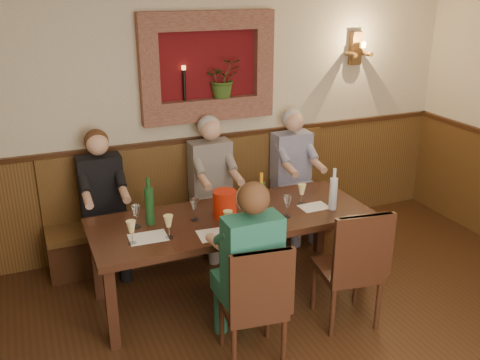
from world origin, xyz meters
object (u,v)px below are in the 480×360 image
at_px(spittoon_bucket, 225,204).
at_px(wine_bottle_green_a, 261,198).
at_px(person_chair_front, 247,283).
at_px(wine_bottle_green_b, 149,205).
at_px(dining_table, 232,224).
at_px(water_bottle, 333,193).
at_px(chair_near_right, 347,289).
at_px(person_bench_mid, 214,197).
at_px(chair_near_left, 253,325).
at_px(person_bench_left, 105,215).
at_px(person_bench_right, 294,185).
at_px(bench, 198,218).

height_order(spittoon_bucket, wine_bottle_green_a, wine_bottle_green_a).
xyz_separation_m(person_chair_front, wine_bottle_green_b, (-0.49, 0.90, 0.34)).
relative_size(dining_table, wine_bottle_green_b, 5.92).
xyz_separation_m(spittoon_bucket, water_bottle, (0.93, -0.22, 0.04)).
height_order(chair_near_right, water_bottle, water_bottle).
height_order(person_bench_mid, spittoon_bucket, person_bench_mid).
bearing_deg(dining_table, person_bench_mid, 80.47).
xyz_separation_m(chair_near_left, person_chair_front, (0.00, 0.11, 0.29)).
height_order(person_bench_left, person_chair_front, person_chair_front).
height_order(dining_table, person_chair_front, person_chair_front).
bearing_deg(person_bench_mid, person_bench_left, 179.96).
relative_size(person_bench_mid, person_bench_right, 1.01).
xyz_separation_m(person_chair_front, spittoon_bucket, (0.14, 0.80, 0.29)).
distance_m(person_bench_left, person_bench_mid, 1.09).
bearing_deg(dining_table, chair_near_right, -47.16).
height_order(bench, person_bench_right, person_bench_right).
distance_m(bench, wine_bottle_green_b, 1.22).
distance_m(spittoon_bucket, wine_bottle_green_a, 0.32).
bearing_deg(wine_bottle_green_a, person_bench_mid, 96.96).
bearing_deg(person_bench_left, wine_bottle_green_b, -69.16).
xyz_separation_m(dining_table, bench, (0.00, 0.94, -0.35)).
relative_size(chair_near_right, person_bench_right, 0.74).
distance_m(person_bench_mid, person_bench_right, 0.92).
height_order(person_chair_front, spittoon_bucket, person_chair_front).
xyz_separation_m(wine_bottle_green_a, wine_bottle_green_b, (-0.93, 0.18, 0.01)).
relative_size(chair_near_left, chair_near_right, 0.95).
bearing_deg(chair_near_left, bench, 91.40).
distance_m(dining_table, chair_near_right, 1.10).
relative_size(person_bench_mid, person_chair_front, 1.01).
xyz_separation_m(bench, chair_near_left, (-0.19, -1.83, -0.04)).
bearing_deg(wine_bottle_green_b, person_bench_left, 110.84).
xyz_separation_m(spittoon_bucket, wine_bottle_green_b, (-0.62, 0.10, 0.05)).
xyz_separation_m(chair_near_left, person_bench_mid, (0.33, 1.73, 0.30)).
xyz_separation_m(dining_table, person_chair_front, (-0.19, -0.78, -0.10)).
bearing_deg(wine_bottle_green_b, dining_table, -10.38).
distance_m(dining_table, person_bench_mid, 0.85).
xyz_separation_m(person_bench_mid, person_chair_front, (-0.33, -1.62, -0.00)).
bearing_deg(spittoon_bucket, wine_bottle_green_a, -14.68).
bearing_deg(spittoon_bucket, bench, 86.69).
height_order(dining_table, person_bench_mid, person_bench_mid).
height_order(chair_near_right, person_bench_mid, person_bench_mid).
bearing_deg(wine_bottle_green_a, water_bottle, -12.75).
height_order(dining_table, spittoon_bucket, spittoon_bucket).
bearing_deg(person_bench_right, water_bottle, -100.03).
bearing_deg(spittoon_bucket, person_bench_mid, 76.65).
height_order(person_bench_left, wine_bottle_green_b, person_bench_left).
height_order(person_bench_mid, person_bench_right, person_bench_mid).
xyz_separation_m(dining_table, wine_bottle_green_b, (-0.68, 0.12, 0.24)).
relative_size(dining_table, water_bottle, 6.35).
distance_m(person_chair_front, water_bottle, 1.26).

